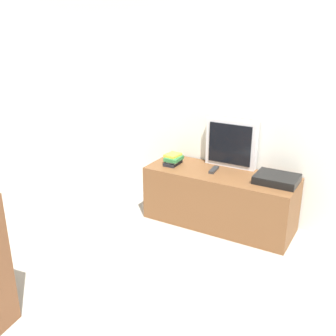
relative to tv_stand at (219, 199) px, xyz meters
The scene contains 6 objects.
wall_back 1.14m from the tv_stand, 140.13° to the left, with size 9.00×0.06×2.60m.
tv_stand is the anchor object (origin of this frame).
television 0.55m from the tv_stand, 88.19° to the left, with size 0.51×0.09×0.47m.
book_stack 0.60m from the tv_stand, behind, with size 0.16×0.21×0.11m.
remote_on_stand 0.29m from the tv_stand, behind, with size 0.07×0.19×0.02m.
set_top_box 0.61m from the tv_stand, ahead, with size 0.37×0.29×0.07m.
Camera 1 is at (1.68, -0.54, 1.88)m, focal length 42.00 mm.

